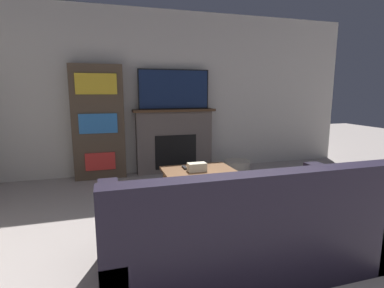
{
  "coord_description": "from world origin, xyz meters",
  "views": [
    {
      "loc": [
        -1.08,
        -1.46,
        1.39
      ],
      "look_at": [
        0.02,
        2.22,
        0.71
      ],
      "focal_mm": 28.0,
      "sensor_mm": 36.0,
      "label": 1
    }
  ],
  "objects_px": {
    "bookshelf": "(98,122)",
    "storage_basket": "(237,167)",
    "coffee_table": "(198,174)",
    "fireplace": "(174,140)",
    "couch": "(243,233)",
    "tv": "(174,89)"
  },
  "relations": [
    {
      "from": "coffee_table",
      "to": "bookshelf",
      "type": "xyz_separation_m",
      "value": [
        -1.16,
        1.56,
        0.52
      ]
    },
    {
      "from": "fireplace",
      "to": "storage_basket",
      "type": "distance_m",
      "value": 1.16
    },
    {
      "from": "couch",
      "to": "coffee_table",
      "type": "relative_size",
      "value": 2.52
    },
    {
      "from": "fireplace",
      "to": "couch",
      "type": "relative_size",
      "value": 0.64
    },
    {
      "from": "couch",
      "to": "bookshelf",
      "type": "relative_size",
      "value": 1.21
    },
    {
      "from": "coffee_table",
      "to": "storage_basket",
      "type": "height_order",
      "value": "coffee_table"
    },
    {
      "from": "fireplace",
      "to": "tv",
      "type": "relative_size",
      "value": 1.17
    },
    {
      "from": "fireplace",
      "to": "bookshelf",
      "type": "relative_size",
      "value": 0.78
    },
    {
      "from": "couch",
      "to": "coffee_table",
      "type": "height_order",
      "value": "couch"
    },
    {
      "from": "bookshelf",
      "to": "storage_basket",
      "type": "height_order",
      "value": "bookshelf"
    },
    {
      "from": "couch",
      "to": "coffee_table",
      "type": "distance_m",
      "value": 1.38
    },
    {
      "from": "tv",
      "to": "coffee_table",
      "type": "relative_size",
      "value": 1.39
    },
    {
      "from": "coffee_table",
      "to": "storage_basket",
      "type": "xyz_separation_m",
      "value": [
        1.06,
        1.15,
        -0.27
      ]
    },
    {
      "from": "tv",
      "to": "bookshelf",
      "type": "bearing_deg",
      "value": -179.87
    },
    {
      "from": "tv",
      "to": "couch",
      "type": "height_order",
      "value": "tv"
    },
    {
      "from": "couch",
      "to": "bookshelf",
      "type": "distance_m",
      "value": 3.19
    },
    {
      "from": "fireplace",
      "to": "coffee_table",
      "type": "bearing_deg",
      "value": -92.74
    },
    {
      "from": "tv",
      "to": "storage_basket",
      "type": "relative_size",
      "value": 2.78
    },
    {
      "from": "fireplace",
      "to": "couch",
      "type": "bearing_deg",
      "value": -93.0
    },
    {
      "from": "bookshelf",
      "to": "storage_basket",
      "type": "distance_m",
      "value": 2.39
    },
    {
      "from": "coffee_table",
      "to": "storage_basket",
      "type": "relative_size",
      "value": 2.0
    },
    {
      "from": "fireplace",
      "to": "bookshelf",
      "type": "height_order",
      "value": "bookshelf"
    }
  ]
}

